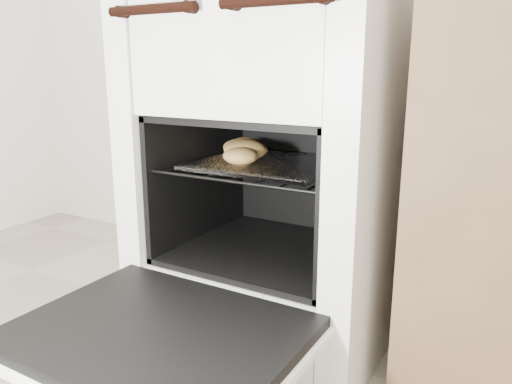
# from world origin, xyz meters

# --- Properties ---
(stove) EXTENTS (0.59, 0.66, 0.91)m
(stove) POSITION_xyz_m (-0.09, 1.17, 0.45)
(stove) COLOR white
(stove) RESTS_ON ground
(oven_door) EXTENTS (0.54, 0.42, 0.04)m
(oven_door) POSITION_xyz_m (-0.09, 0.67, 0.20)
(oven_door) COLOR black
(oven_door) RESTS_ON stove
(oven_rack) EXTENTS (0.43, 0.42, 0.01)m
(oven_rack) POSITION_xyz_m (-0.09, 1.10, 0.45)
(oven_rack) COLOR black
(oven_rack) RESTS_ON stove
(foil_sheet) EXTENTS (0.34, 0.30, 0.01)m
(foil_sheet) POSITION_xyz_m (-0.09, 1.08, 0.45)
(foil_sheet) COLOR white
(foil_sheet) RESTS_ON oven_rack
(baked_rolls) EXTENTS (0.18, 0.25, 0.05)m
(baked_rolls) POSITION_xyz_m (-0.18, 1.12, 0.48)
(baked_rolls) COLOR tan
(baked_rolls) RESTS_ON foil_sheet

